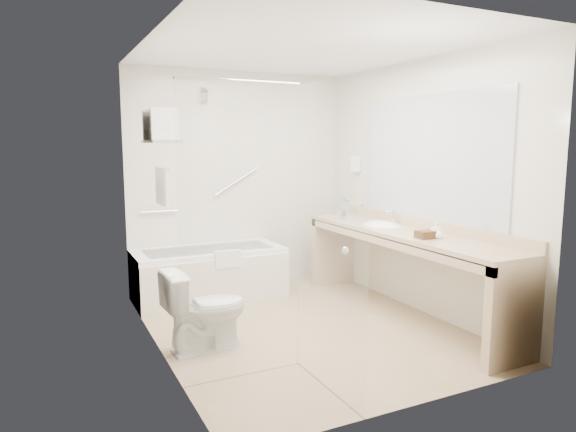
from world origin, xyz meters
name	(u,v)px	position (x,y,z in m)	size (l,w,h in m)	color
floor	(302,327)	(0.00, 0.00, 0.00)	(3.20, 3.20, 0.00)	tan
ceiling	(303,48)	(0.00, 0.00, 2.50)	(2.60, 3.20, 0.10)	silver
wall_back	(239,181)	(0.00, 1.60, 1.25)	(2.60, 0.10, 2.50)	beige
wall_front	(423,214)	(0.00, -1.60, 1.25)	(2.60, 0.10, 2.50)	beige
wall_left	(156,199)	(-1.30, 0.00, 1.25)	(0.10, 3.20, 2.50)	beige
wall_right	(417,187)	(1.30, 0.00, 1.25)	(0.10, 3.20, 2.50)	beige
bathtub	(209,274)	(-0.50, 1.24, 0.28)	(1.60, 0.73, 0.59)	white
grab_bar_short	(159,211)	(-0.95, 1.56, 0.95)	(0.03, 0.03, 0.40)	silver
grab_bar_long	(237,181)	(-0.05, 1.56, 1.25)	(0.03, 0.03, 0.60)	silver
shower_enclosure	(284,235)	(-0.63, -0.93, 1.07)	(0.96, 0.91, 2.11)	silver
towel_shelf	(160,135)	(-1.17, 0.35, 1.75)	(0.24, 0.55, 0.81)	silver
vanity_counter	(403,252)	(1.02, -0.15, 0.64)	(0.55, 2.70, 0.95)	tan
sink	(381,228)	(1.05, 0.25, 0.82)	(0.40, 0.52, 0.14)	white
faucet	(393,216)	(1.20, 0.25, 0.93)	(0.03, 0.03, 0.14)	silver
mirror	(428,157)	(1.29, -0.15, 1.55)	(0.02, 2.00, 1.20)	#B3B7C0
hairdryer_unit	(356,164)	(1.25, 1.05, 1.45)	(0.08, 0.10, 0.18)	white
toilet	(205,309)	(-0.95, -0.10, 0.34)	(0.38, 0.69, 0.67)	white
amenity_basket	(428,234)	(0.96, -0.55, 0.88)	(0.20, 0.13, 0.07)	#4F351C
soap_bottle_a	(436,234)	(1.04, -0.58, 0.88)	(0.06, 0.14, 0.06)	white
soap_bottle_b	(439,234)	(1.03, -0.62, 0.89)	(0.08, 0.10, 0.08)	white
water_bottle_left	(348,209)	(1.08, 0.93, 0.94)	(0.06, 0.06, 0.19)	silver
water_bottle_mid	(344,208)	(1.06, 0.99, 0.94)	(0.06, 0.06, 0.20)	silver
water_bottle_right	(362,214)	(0.95, 0.45, 0.94)	(0.06, 0.06, 0.20)	silver
drinking_glass_near	(343,214)	(0.92, 0.79, 0.90)	(0.08, 0.08, 0.10)	silver
drinking_glass_far	(341,214)	(0.94, 0.85, 0.90)	(0.07, 0.07, 0.10)	silver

